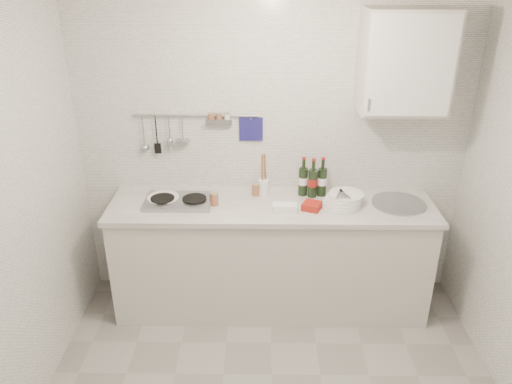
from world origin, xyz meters
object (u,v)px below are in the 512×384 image
(plate_stack_hob, at_px, (162,199))
(wine_bottles, at_px, (313,177))
(wall_cabinet, at_px, (405,62))
(plate_stack_sink, at_px, (344,200))
(utensil_crock, at_px, (264,185))

(plate_stack_hob, relative_size, wine_bottles, 0.82)
(wall_cabinet, xyz_separation_m, plate_stack_sink, (-0.37, -0.14, -0.98))
(plate_stack_hob, height_order, wine_bottles, wine_bottles)
(plate_stack_hob, bearing_deg, utensil_crock, 9.79)
(wall_cabinet, distance_m, wine_bottles, 1.05)
(wine_bottles, height_order, utensil_crock, utensil_crock)
(wine_bottles, bearing_deg, plate_stack_sink, -37.73)
(wall_cabinet, height_order, plate_stack_sink, wall_cabinet)
(wall_cabinet, distance_m, utensil_crock, 1.35)
(wine_bottles, distance_m, utensil_crock, 0.38)
(plate_stack_sink, height_order, wine_bottles, wine_bottles)
(plate_stack_hob, bearing_deg, wine_bottles, 5.95)
(plate_stack_sink, bearing_deg, wine_bottles, 142.27)
(utensil_crock, bearing_deg, plate_stack_hob, -170.21)
(wall_cabinet, xyz_separation_m, plate_stack_hob, (-1.73, -0.09, -1.01))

